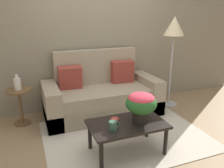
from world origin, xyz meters
name	(u,v)px	position (x,y,z in m)	size (l,w,h in m)	color
ground_plane	(124,135)	(0.00, 0.00, 0.00)	(14.00, 14.00, 0.00)	#997A56
wall_back	(96,32)	(0.00, 1.32, 1.37)	(6.40, 0.12, 2.74)	gray
area_rug	(125,135)	(0.00, -0.03, 0.01)	(2.26, 1.70, 0.01)	beige
couch	(102,95)	(-0.06, 0.84, 0.33)	(1.95, 0.88, 1.08)	gray
coffee_table	(127,127)	(-0.14, -0.40, 0.36)	(0.95, 0.57, 0.41)	black
side_table	(20,100)	(-1.38, 0.91, 0.40)	(0.39, 0.39, 0.58)	brown
floor_lamp	(174,33)	(1.25, 0.73, 1.36)	(0.36, 0.36, 1.64)	#B2B2B7
potted_plant	(141,104)	(0.03, -0.41, 0.65)	(0.38, 0.38, 0.37)	black
coffee_mug	(113,125)	(-0.36, -0.48, 0.46)	(0.14, 0.10, 0.10)	#3D664C
snack_bowl	(115,119)	(-0.28, -0.32, 0.44)	(0.11, 0.11, 0.06)	#B2382D
table_vase	(17,84)	(-1.38, 0.90, 0.68)	(0.10, 0.10, 0.24)	silver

